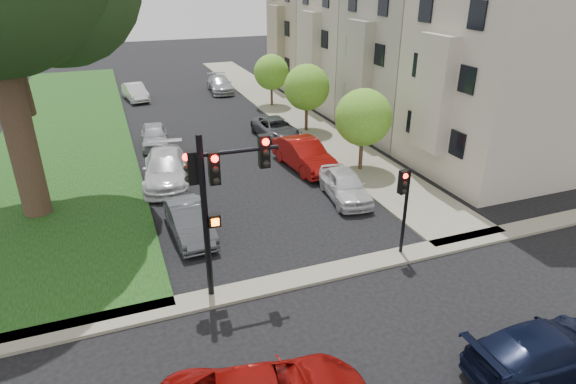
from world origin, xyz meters
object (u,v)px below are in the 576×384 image
object	(u,v)px
small_tree_b	(307,87)
small_tree_a	(363,117)
car_parked_4	(220,84)
car_parked_2	(276,129)
car_parked_5	(189,221)
small_tree_c	(271,72)
car_parked_9	(135,92)
car_cross_far	(547,350)
car_parked_6	(166,168)
car_parked_7	(154,136)
car_parked_0	(345,185)
car_parked_1	(304,154)
traffic_signal_main	(217,188)
traffic_signal_secondary	(404,197)

from	to	relation	value
small_tree_b	small_tree_a	bearing A→B (deg)	-90.00
small_tree_a	car_parked_4	size ratio (longest dim) A/B	0.93
car_parked_2	car_parked_5	size ratio (longest dim) A/B	1.15
small_tree_c	car_parked_9	size ratio (longest dim) A/B	0.99
car_parked_2	car_parked_5	bearing A→B (deg)	-128.05
car_parked_2	car_parked_4	world-z (taller)	car_parked_4
car_parked_4	car_parked_9	distance (m)	7.37
small_tree_c	car_cross_far	size ratio (longest dim) A/B	0.88
car_parked_6	car_parked_7	distance (m)	5.99
car_parked_0	car_parked_7	size ratio (longest dim) A/B	1.03
small_tree_a	car_parked_4	distance (m)	21.41
small_tree_a	car_parked_5	bearing A→B (deg)	-159.03
car_parked_4	car_parked_1	bearing A→B (deg)	-85.62
small_tree_a	car_parked_4	xyz separation A→B (m)	(-2.61, 21.12, -2.28)
small_tree_c	car_parked_2	distance (m)	8.31
small_tree_a	car_parked_0	bearing A→B (deg)	-130.11
car_cross_far	car_parked_5	size ratio (longest dim) A/B	1.15
small_tree_c	car_parked_1	distance (m)	13.59
car_parked_0	car_parked_9	bearing A→B (deg)	115.09
car_cross_far	car_parked_4	size ratio (longest dim) A/B	0.97
car_parked_6	car_parked_4	bearing A→B (deg)	77.17
car_parked_0	car_parked_4	bearing A→B (deg)	97.79
car_parked_4	car_parked_7	world-z (taller)	car_parked_4
car_parked_2	car_parked_0	bearing A→B (deg)	-93.12
traffic_signal_main	car_parked_7	xyz separation A→B (m)	(-0.33, 16.14, -3.21)
car_cross_far	car_parked_4	world-z (taller)	car_parked_4
car_parked_1	car_parked_4	distance (m)	19.70
car_parked_2	car_parked_6	world-z (taller)	car_parked_6
small_tree_c	car_parked_9	world-z (taller)	small_tree_c
car_cross_far	car_parked_9	world-z (taller)	car_parked_9
small_tree_b	car_parked_9	world-z (taller)	small_tree_b
small_tree_a	car_cross_far	bearing A→B (deg)	-99.13
small_tree_c	car_parked_9	distance (m)	11.88
car_parked_1	car_parked_0	bearing A→B (deg)	-91.82
car_parked_2	car_parked_5	world-z (taller)	car_parked_5
car_parked_4	car_cross_far	bearing A→B (deg)	-84.91
small_tree_a	car_parked_2	size ratio (longest dim) A/B	0.97
car_parked_6	car_parked_0	bearing A→B (deg)	-24.51
car_parked_5	car_parked_7	size ratio (longest dim) A/B	1.02
small_tree_c	car_parked_2	bearing A→B (deg)	-107.00
car_cross_far	car_parked_5	xyz separation A→B (m)	(-7.58, 10.69, -0.01)
car_cross_far	car_parked_4	xyz separation A→B (m)	(-0.28, 35.61, 0.02)
traffic_signal_secondary	car_cross_far	xyz separation A→B (m)	(0.46, -6.40, -1.77)
traffic_signal_secondary	car_cross_far	bearing A→B (deg)	-85.92
small_tree_b	car_parked_9	size ratio (longest dim) A/B	1.08
car_parked_0	car_parked_6	distance (m)	9.09
car_parked_1	traffic_signal_secondary	bearing A→B (deg)	-96.32
car_parked_0	car_parked_7	world-z (taller)	car_parked_0
small_tree_b	car_parked_9	distance (m)	16.70
traffic_signal_main	car_parked_0	bearing A→B (deg)	36.01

